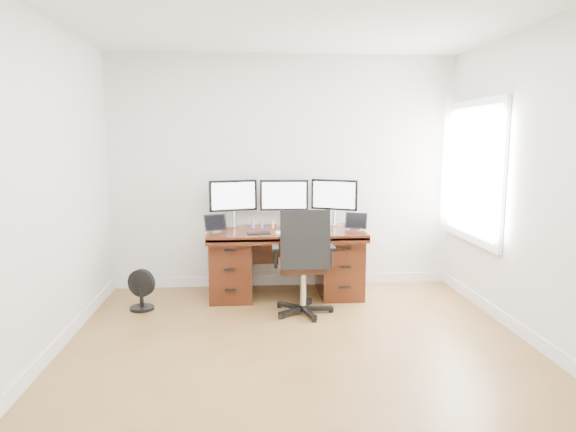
{
  "coord_description": "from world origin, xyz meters",
  "views": [
    {
      "loc": [
        -0.41,
        -3.74,
        1.74
      ],
      "look_at": [
        0.0,
        1.5,
        0.95
      ],
      "focal_mm": 32.0,
      "sensor_mm": 36.0,
      "label": 1
    }
  ],
  "objects": [
    {
      "name": "keyboard",
      "position": [
        0.03,
        1.6,
        0.76
      ],
      "size": [
        0.31,
        0.14,
        0.01
      ],
      "primitive_type": "cube",
      "rotation": [
        0.0,
        0.0,
        -0.03
      ],
      "color": "white",
      "rests_on": "desk"
    },
    {
      "name": "office_chair",
      "position": [
        0.13,
        1.16,
        0.36
      ],
      "size": [
        0.62,
        0.59,
        1.08
      ],
      "rotation": [
        0.0,
        0.0,
        -0.03
      ],
      "color": "black",
      "rests_on": "ground"
    },
    {
      "name": "phone",
      "position": [
        -0.05,
        1.74,
        0.76
      ],
      "size": [
        0.13,
        0.08,
        0.01
      ],
      "primitive_type": "cube",
      "rotation": [
        0.0,
        0.0,
        0.11
      ],
      "color": "black",
      "rests_on": "desk"
    },
    {
      "name": "figurine_pink",
      "position": [
        0.1,
        1.95,
        0.8
      ],
      "size": [
        0.03,
        0.03,
        0.08
      ],
      "color": "pink",
      "rests_on": "desk"
    },
    {
      "name": "monitor_right",
      "position": [
        0.58,
        2.07,
        1.09
      ],
      "size": [
        0.5,
        0.29,
        0.53
      ],
      "rotation": [
        0.0,
        0.0,
        -0.48
      ],
      "color": "silver",
      "rests_on": "desk"
    },
    {
      "name": "drawing_tablet",
      "position": [
        -0.3,
        1.62,
        0.76
      ],
      "size": [
        0.25,
        0.18,
        0.01
      ],
      "primitive_type": "cube",
      "rotation": [
        0.0,
        0.0,
        0.12
      ],
      "color": "black",
      "rests_on": "desk"
    },
    {
      "name": "figurine_blue",
      "position": [
        -0.26,
        1.95,
        0.8
      ],
      "size": [
        0.03,
        0.03,
        0.08
      ],
      "color": "#527FE3",
      "rests_on": "desk"
    },
    {
      "name": "right_wall",
      "position": [
        2.0,
        0.11,
        1.35
      ],
      "size": [
        0.1,
        4.5,
        2.7
      ],
      "color": "silver",
      "rests_on": "ground"
    },
    {
      "name": "figurine_brown",
      "position": [
        0.25,
        1.95,
        0.8
      ],
      "size": [
        0.03,
        0.03,
        0.08
      ],
      "color": "#935148",
      "rests_on": "desk"
    },
    {
      "name": "desk",
      "position": [
        0.0,
        1.83,
        0.4
      ],
      "size": [
        1.7,
        0.8,
        0.75
      ],
      "color": "#3F180C",
      "rests_on": "ground"
    },
    {
      "name": "ground",
      "position": [
        0.0,
        0.0,
        0.0
      ],
      "size": [
        4.5,
        4.5,
        0.0
      ],
      "primitive_type": "plane",
      "color": "olive",
      "rests_on": "ground"
    },
    {
      "name": "figurine_orange",
      "position": [
        -0.13,
        1.95,
        0.8
      ],
      "size": [
        0.03,
        0.03,
        0.08
      ],
      "color": "#F8A740",
      "rests_on": "desk"
    },
    {
      "name": "tablet_right",
      "position": [
        0.77,
        1.75,
        0.84
      ],
      "size": [
        0.25,
        0.15,
        0.19
      ],
      "rotation": [
        0.0,
        0.0,
        -0.39
      ],
      "color": "silver",
      "rests_on": "desk"
    },
    {
      "name": "back_wall",
      "position": [
        0.0,
        2.25,
        1.35
      ],
      "size": [
        4.0,
        0.1,
        2.7
      ],
      "primitive_type": "cube",
      "color": "silver",
      "rests_on": "ground"
    },
    {
      "name": "tablet_left",
      "position": [
        -0.77,
        1.75,
        0.84
      ],
      "size": [
        0.25,
        0.15,
        0.19
      ],
      "rotation": [
        0.0,
        0.0,
        0.38
      ],
      "color": "silver",
      "rests_on": "desk"
    },
    {
      "name": "figurine_purple",
      "position": [
        -0.36,
        1.95,
        0.8
      ],
      "size": [
        0.03,
        0.03,
        0.08
      ],
      "color": "#846DD1",
      "rests_on": "desk"
    },
    {
      "name": "floor_fan",
      "position": [
        -1.51,
        1.44,
        0.2
      ],
      "size": [
        0.29,
        0.24,
        0.42
      ],
      "rotation": [
        0.0,
        0.0,
        -0.34
      ],
      "color": "black",
      "rests_on": "ground"
    },
    {
      "name": "trackpad",
      "position": [
        0.27,
        1.61,
        0.76
      ],
      "size": [
        0.14,
        0.14,
        0.01
      ],
      "primitive_type": "cube",
      "rotation": [
        0.0,
        0.0,
        -0.19
      ],
      "color": "silver",
      "rests_on": "desk"
    },
    {
      "name": "monitor_center",
      "position": [
        -0.0,
        2.07,
        1.09
      ],
      "size": [
        0.55,
        0.15,
        0.53
      ],
      "rotation": [
        0.0,
        0.0,
        -0.03
      ],
      "color": "silver",
      "rests_on": "desk"
    },
    {
      "name": "monitor_left",
      "position": [
        -0.58,
        2.07,
        1.09
      ],
      "size": [
        0.54,
        0.19,
        0.53
      ],
      "rotation": [
        0.0,
        0.0,
        0.29
      ],
      "color": "silver",
      "rests_on": "desk"
    }
  ]
}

